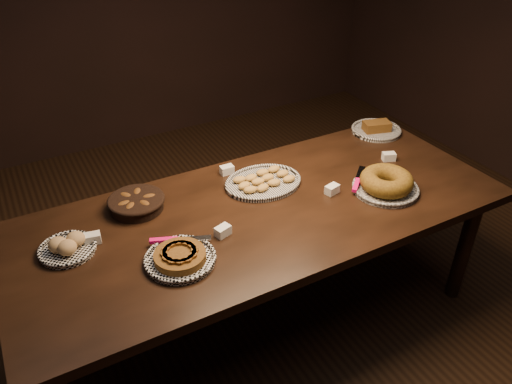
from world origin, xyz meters
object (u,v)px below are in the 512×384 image
apple_tart_plate (180,257)px  madeleine_platter (263,181)px  buffet_table (264,221)px  bundt_cake_plate (386,183)px

apple_tart_plate → madeleine_platter: bearing=19.8°
buffet_table → madeleine_platter: (0.10, 0.19, 0.09)m
buffet_table → madeleine_platter: madeleine_platter is taller
madeleine_platter → buffet_table: bearing=-116.2°
buffet_table → madeleine_platter: size_ratio=5.94×
buffet_table → apple_tart_plate: 0.53m
madeleine_platter → bundt_cake_plate: size_ratio=1.02×
apple_tart_plate → bundt_cake_plate: bundt_cake_plate is taller
buffet_table → bundt_cake_plate: bundt_cake_plate is taller
buffet_table → apple_tart_plate: (-0.50, -0.17, 0.10)m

